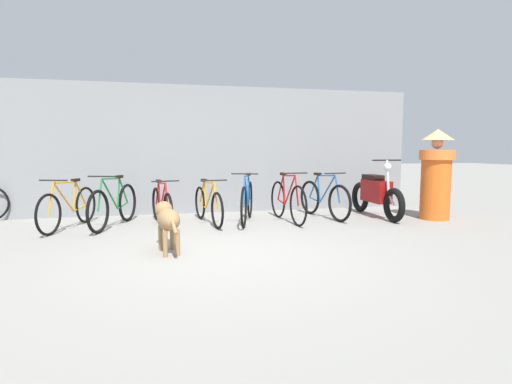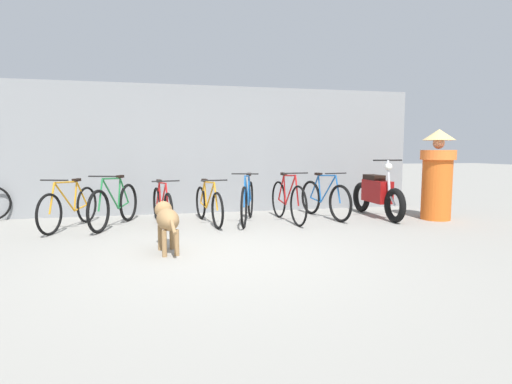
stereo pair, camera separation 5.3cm
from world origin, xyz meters
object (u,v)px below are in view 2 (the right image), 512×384
stray_dog (167,219)px  person_in_robes (437,173)px  bicycle_0 (70,207)px  motorcycle (377,194)px  bicycle_6 (324,199)px  bicycle_1 (115,205)px  bicycle_3 (208,205)px  bicycle_2 (162,206)px  bicycle_4 (248,202)px  bicycle_5 (288,201)px

stray_dog → person_in_robes: person_in_robes is taller
bicycle_0 → motorcycle: motorcycle is taller
bicycle_6 → person_in_robes: bearing=61.5°
bicycle_1 → bicycle_3: bicycle_1 is taller
bicycle_6 → person_in_robes: size_ratio=0.99×
bicycle_2 → bicycle_6: bearing=78.6°
bicycle_1 → bicycle_3: bearing=107.3°
bicycle_4 → motorcycle: motorcycle is taller
bicycle_5 → motorcycle: bearing=89.3°
bicycle_6 → stray_dog: (-2.96, -1.97, 0.06)m
motorcycle → bicycle_5: bearing=-85.4°
bicycle_4 → stray_dog: size_ratio=1.63×
person_in_robes → bicycle_4: bearing=-35.8°
bicycle_6 → motorcycle: size_ratio=0.87×
bicycle_1 → bicycle_2: (0.79, 0.04, -0.04)m
bicycle_4 → bicycle_6: (1.54, 0.15, -0.02)m
bicycle_4 → bicycle_6: bearing=113.4°
bicycle_0 → bicycle_1: bicycle_1 is taller
stray_dog → bicycle_4: bearing=-46.8°
bicycle_3 → bicycle_6: (2.24, 0.12, 0.03)m
bicycle_4 → bicycle_6: size_ratio=1.01×
person_in_robes → bicycle_5: bearing=-36.0°
bicycle_3 → bicycle_4: (0.70, -0.04, 0.04)m
bicycle_2 → stray_dog: size_ratio=1.54×
bicycle_2 → bicycle_3: (0.80, -0.10, 0.01)m
bicycle_1 → bicycle_3: 1.59m
bicycle_1 → stray_dog: size_ratio=1.63×
bicycle_1 → bicycle_3: size_ratio=1.02×
bicycle_0 → bicycle_5: bearing=105.9°
bicycle_0 → person_in_robes: size_ratio=0.98×
bicycle_6 → person_in_robes: (1.99, -0.62, 0.51)m
bicycle_0 → bicycle_4: 3.00m
bicycle_1 → bicycle_4: (2.29, -0.09, 0.01)m
bicycle_4 → bicycle_1: bearing=-74.6°
bicycle_1 → bicycle_0: bearing=-71.3°
bicycle_1 → bicycle_2: 0.79m
bicycle_1 → stray_dog: bicycle_1 is taller
bicycle_0 → bicycle_3: bearing=107.2°
bicycle_5 → person_in_robes: (2.80, -0.38, 0.49)m
stray_dog → bicycle_5: bearing=-60.0°
bicycle_3 → bicycle_5: bicycle_5 is taller
bicycle_0 → bicycle_2: size_ratio=1.04×
bicycle_6 → motorcycle: motorcycle is taller
bicycle_2 → bicycle_4: 1.51m
bicycle_2 → bicycle_5: size_ratio=0.96×
bicycle_0 → motorcycle: 5.59m
bicycle_2 → bicycle_5: (2.24, -0.22, 0.05)m
bicycle_1 → bicycle_4: bearing=106.9°
bicycle_4 → stray_dog: 2.31m
bicycle_0 → bicycle_6: bicycle_6 is taller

